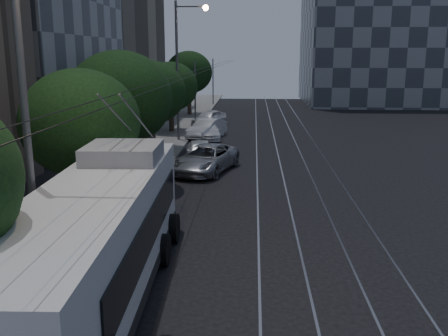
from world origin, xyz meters
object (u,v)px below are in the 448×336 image
streetlamp_near (37,55)px  trolleybus (98,242)px  car_white_a (200,152)px  streetlamp_far (182,59)px  car_white_c (207,129)px  car_white_d (209,118)px  pickup_silver (206,159)px  car_white_b (209,131)px

streetlamp_near → trolleybus: bearing=-2.0°
trolleybus → car_white_a: bearing=85.2°
car_white_a → streetlamp_far: size_ratio=0.40×
car_white_a → car_white_c: (-0.47, 9.45, 0.05)m
trolleybus → streetlamp_near: size_ratio=1.17×
car_white_d → car_white_a: bearing=-62.3°
pickup_silver → car_white_a: pickup_silver is taller
streetlamp_near → car_white_b: bearing=86.0°
trolleybus → car_white_c: (0.36, 27.45, -1.04)m
pickup_silver → car_white_d: (-1.45, 18.49, -0.02)m
car_white_a → trolleybus: bearing=-101.1°
trolleybus → car_white_a: size_ratio=3.16×
car_white_a → streetlamp_far: (-2.11, 7.81, 5.58)m
streetlamp_near → car_white_c: bearing=86.6°
trolleybus → car_white_c: 27.47m
car_white_c → streetlamp_near: (-1.63, -27.41, 5.93)m
car_white_c → streetlamp_far: (-1.64, -1.65, 5.53)m
trolleybus → car_white_c: trolleybus is taller
car_white_d → streetlamp_far: bearing=-73.7°
car_white_a → car_white_b: 8.95m
pickup_silver → car_white_a: size_ratio=1.33×
car_white_a → car_white_d: bearing=84.6°
pickup_silver → trolleybus: bearing=-78.6°
pickup_silver → car_white_c: bearing=111.6°
pickup_silver → streetlamp_near: (-2.67, -15.66, 5.92)m
car_white_a → streetlamp_near: size_ratio=0.37×
trolleybus → car_white_d: size_ratio=2.97×
car_white_b → streetlamp_near: (-1.88, -26.91, 6.08)m
car_white_c → streetlamp_near: size_ratio=0.41×
streetlamp_far → car_white_d: bearing=81.6°
trolleybus → car_white_d: bearing=87.9°
car_white_c → streetlamp_far: bearing=-114.5°
car_white_c → streetlamp_near: streetlamp_near is taller
trolleybus → streetlamp_near: 5.05m
pickup_silver → streetlamp_near: 16.95m
pickup_silver → car_white_c: pickup_silver is taller
car_white_b → trolleybus: bearing=-97.6°
pickup_silver → streetlamp_far: size_ratio=0.53×
streetlamp_far → pickup_silver: bearing=-75.1°
car_white_d → streetlamp_near: bearing=-67.4°
trolleybus → streetlamp_far: streetlamp_far is taller
pickup_silver → car_white_c: (-1.04, 11.75, -0.01)m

